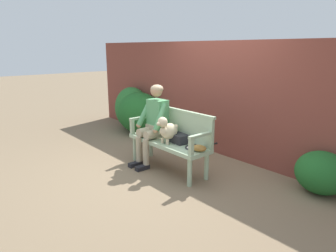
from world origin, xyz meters
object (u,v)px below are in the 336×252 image
garden_bench (168,145)px  sports_bag (179,139)px  person_seated (154,121)px  baseball_glove (199,148)px  dog_on_bench (167,130)px  tennis_racket (196,147)px

garden_bench → sports_bag: (0.19, 0.08, 0.14)m
person_seated → baseball_glove: (1.01, 0.04, -0.22)m
sports_bag → person_seated: bearing=-170.8°
garden_bench → person_seated: person_seated is taller
garden_bench → baseball_glove: size_ratio=6.93×
dog_on_bench → tennis_racket: (0.46, 0.17, -0.21)m
garden_bench → sports_bag: size_ratio=5.44×
person_seated → tennis_racket: (0.88, 0.11, -0.26)m
dog_on_bench → sports_bag: size_ratio=1.57×
baseball_glove → sports_bag: (-0.47, 0.05, 0.02)m
garden_bench → person_seated: bearing=-178.3°
garden_bench → dog_on_bench: dog_on_bench is taller
sports_bag → dog_on_bench: bearing=-127.2°
tennis_racket → sports_bag: bearing=-176.3°
garden_bench → sports_bag: 0.24m
dog_on_bench → baseball_glove: size_ratio=1.99×
dog_on_bench → tennis_racket: size_ratio=0.76×
garden_bench → dog_on_bench: 0.30m
garden_bench → baseball_glove: 0.67m
garden_bench → tennis_racket: size_ratio=2.62×
garden_bench → tennis_racket: bearing=10.5°
dog_on_bench → garden_bench: bearing=134.9°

